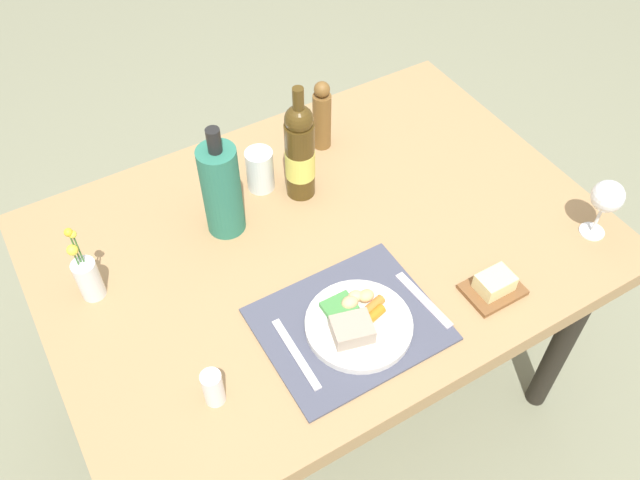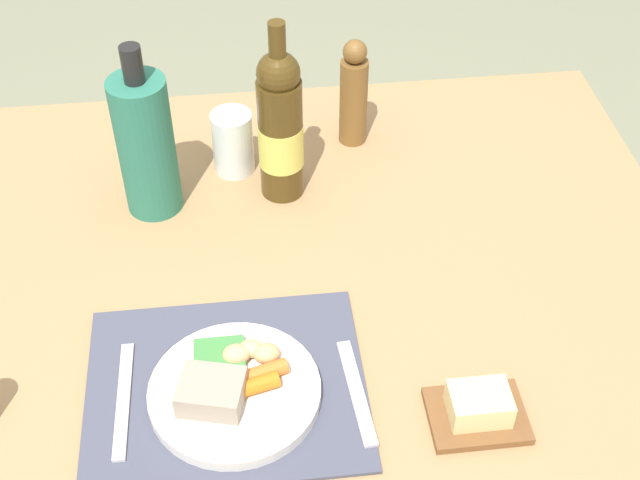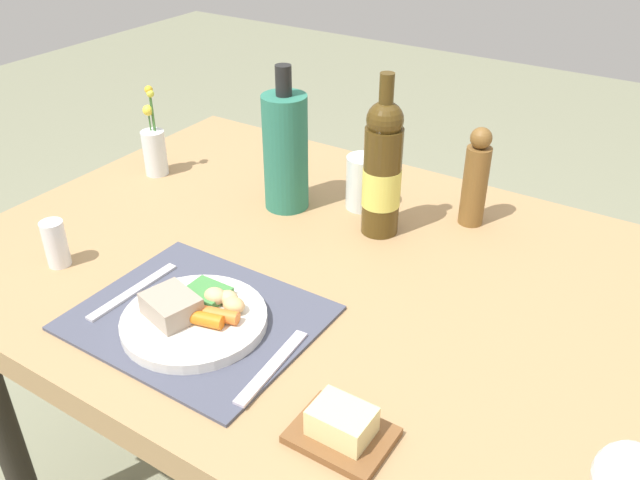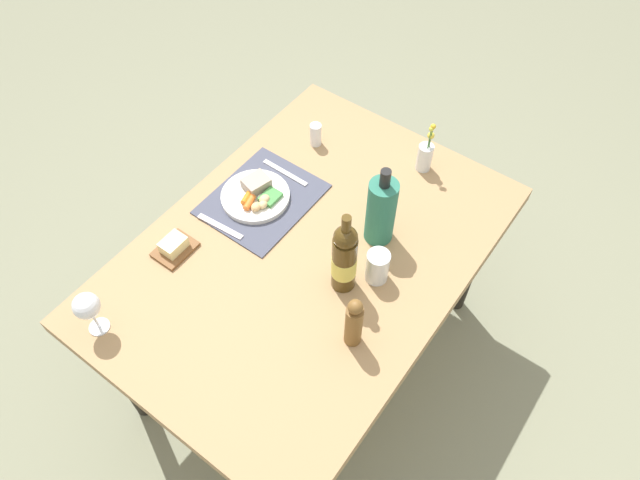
{
  "view_description": "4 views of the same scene",
  "coord_description": "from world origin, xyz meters",
  "px_view_note": "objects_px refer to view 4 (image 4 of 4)",
  "views": [
    {
      "loc": [
        -0.55,
        -0.92,
        1.96
      ],
      "look_at": [
        -0.05,
        -0.07,
        0.84
      ],
      "focal_mm": 37.27,
      "sensor_mm": 36.0,
      "label": 1
    },
    {
      "loc": [
        -0.04,
        -0.98,
        1.71
      ],
      "look_at": [
        0.08,
        -0.02,
        0.79
      ],
      "focal_mm": 48.43,
      "sensor_mm": 36.0,
      "label": 2
    },
    {
      "loc": [
        0.56,
        -0.87,
        1.43
      ],
      "look_at": [
        0.04,
        -0.07,
        0.85
      ],
      "focal_mm": 37.21,
      "sensor_mm": 36.0,
      "label": 3
    },
    {
      "loc": [
        0.86,
        0.69,
        2.29
      ],
      "look_at": [
        -0.02,
        0.04,
        0.81
      ],
      "focal_mm": 33.21,
      "sensor_mm": 36.0,
      "label": 4
    }
  ],
  "objects_px": {
    "fork": "(285,173)",
    "wine_bottle": "(344,258)",
    "wine_glass": "(87,307)",
    "dinner_plate": "(256,195)",
    "flower_vase": "(425,155)",
    "water_tumbler": "(377,268)",
    "dining_table": "(307,264)",
    "pepper_mill": "(354,323)",
    "salt_shaker": "(316,135)",
    "butter_dish": "(174,247)",
    "cooler_bottle": "(381,211)",
    "knife": "(220,226)"
  },
  "relations": [
    {
      "from": "fork",
      "to": "wine_bottle",
      "type": "distance_m",
      "value": 0.51
    },
    {
      "from": "wine_glass",
      "to": "fork",
      "type": "bearing_deg",
      "value": 175.54
    },
    {
      "from": "dinner_plate",
      "to": "wine_glass",
      "type": "xyz_separation_m",
      "value": [
        0.65,
        -0.05,
        0.1
      ]
    },
    {
      "from": "flower_vase",
      "to": "water_tumbler",
      "type": "height_order",
      "value": "flower_vase"
    },
    {
      "from": "dining_table",
      "to": "pepper_mill",
      "type": "bearing_deg",
      "value": 59.76
    },
    {
      "from": "water_tumbler",
      "to": "salt_shaker",
      "type": "relative_size",
      "value": 1.29
    },
    {
      "from": "fork",
      "to": "pepper_mill",
      "type": "xyz_separation_m",
      "value": [
        0.39,
        0.56,
        0.09
      ]
    },
    {
      "from": "butter_dish",
      "to": "dining_table",
      "type": "bearing_deg",
      "value": 126.44
    },
    {
      "from": "cooler_bottle",
      "to": "wine_glass",
      "type": "bearing_deg",
      "value": -31.78
    },
    {
      "from": "dinner_plate",
      "to": "butter_dish",
      "type": "height_order",
      "value": "dinner_plate"
    },
    {
      "from": "flower_vase",
      "to": "butter_dish",
      "type": "relative_size",
      "value": 1.62
    },
    {
      "from": "knife",
      "to": "wine_glass",
      "type": "height_order",
      "value": "wine_glass"
    },
    {
      "from": "dining_table",
      "to": "butter_dish",
      "type": "xyz_separation_m",
      "value": [
        0.25,
        -0.34,
        0.1
      ]
    },
    {
      "from": "pepper_mill",
      "to": "water_tumbler",
      "type": "bearing_deg",
      "value": -164.32
    },
    {
      "from": "dining_table",
      "to": "fork",
      "type": "bearing_deg",
      "value": -130.22
    },
    {
      "from": "knife",
      "to": "wine_bottle",
      "type": "bearing_deg",
      "value": 93.81
    },
    {
      "from": "pepper_mill",
      "to": "wine_bottle",
      "type": "distance_m",
      "value": 0.2
    },
    {
      "from": "water_tumbler",
      "to": "fork",
      "type": "bearing_deg",
      "value": -109.17
    },
    {
      "from": "dining_table",
      "to": "salt_shaker",
      "type": "bearing_deg",
      "value": -147.05
    },
    {
      "from": "flower_vase",
      "to": "pepper_mill",
      "type": "xyz_separation_m",
      "value": [
        0.71,
        0.18,
        0.04
      ]
    },
    {
      "from": "wine_glass",
      "to": "salt_shaker",
      "type": "distance_m",
      "value": 0.99
    },
    {
      "from": "wine_bottle",
      "to": "cooler_bottle",
      "type": "bearing_deg",
      "value": -176.52
    },
    {
      "from": "dinner_plate",
      "to": "flower_vase",
      "type": "bearing_deg",
      "value": 140.37
    },
    {
      "from": "knife",
      "to": "wine_glass",
      "type": "relative_size",
      "value": 1.09
    },
    {
      "from": "dining_table",
      "to": "butter_dish",
      "type": "bearing_deg",
      "value": -53.56
    },
    {
      "from": "knife",
      "to": "butter_dish",
      "type": "bearing_deg",
      "value": -24.06
    },
    {
      "from": "wine_glass",
      "to": "wine_bottle",
      "type": "bearing_deg",
      "value": 138.31
    },
    {
      "from": "dining_table",
      "to": "cooler_bottle",
      "type": "distance_m",
      "value": 0.32
    },
    {
      "from": "knife",
      "to": "cooler_bottle",
      "type": "height_order",
      "value": "cooler_bottle"
    },
    {
      "from": "pepper_mill",
      "to": "dining_table",
      "type": "bearing_deg",
      "value": -120.24
    },
    {
      "from": "flower_vase",
      "to": "wine_bottle",
      "type": "xyz_separation_m",
      "value": [
        0.57,
        0.05,
        0.07
      ]
    },
    {
      "from": "dining_table",
      "to": "pepper_mill",
      "type": "relative_size",
      "value": 6.51
    },
    {
      "from": "dining_table",
      "to": "pepper_mill",
      "type": "distance_m",
      "value": 0.39
    },
    {
      "from": "cooler_bottle",
      "to": "fork",
      "type": "bearing_deg",
      "value": -94.68
    },
    {
      "from": "butter_dish",
      "to": "cooler_bottle",
      "type": "distance_m",
      "value": 0.66
    },
    {
      "from": "water_tumbler",
      "to": "butter_dish",
      "type": "relative_size",
      "value": 0.89
    },
    {
      "from": "fork",
      "to": "pepper_mill",
      "type": "height_order",
      "value": "pepper_mill"
    },
    {
      "from": "dinner_plate",
      "to": "flower_vase",
      "type": "xyz_separation_m",
      "value": [
        -0.46,
        0.38,
        0.04
      ]
    },
    {
      "from": "dinner_plate",
      "to": "butter_dish",
      "type": "xyz_separation_m",
      "value": [
        0.32,
        -0.07,
        -0.0
      ]
    },
    {
      "from": "wine_bottle",
      "to": "salt_shaker",
      "type": "distance_m",
      "value": 0.62
    },
    {
      "from": "butter_dish",
      "to": "knife",
      "type": "bearing_deg",
      "value": 160.18
    },
    {
      "from": "fork",
      "to": "butter_dish",
      "type": "height_order",
      "value": "butter_dish"
    },
    {
      "from": "flower_vase",
      "to": "wine_bottle",
      "type": "height_order",
      "value": "wine_bottle"
    },
    {
      "from": "wine_bottle",
      "to": "knife",
      "type": "bearing_deg",
      "value": -81.95
    },
    {
      "from": "dinner_plate",
      "to": "salt_shaker",
      "type": "distance_m",
      "value": 0.34
    },
    {
      "from": "dining_table",
      "to": "wine_glass",
      "type": "relative_size",
      "value": 8.26
    },
    {
      "from": "dinner_plate",
      "to": "knife",
      "type": "xyz_separation_m",
      "value": [
        0.17,
        -0.02,
        -0.01
      ]
    },
    {
      "from": "pepper_mill",
      "to": "flower_vase",
      "type": "bearing_deg",
      "value": -165.71
    },
    {
      "from": "flower_vase",
      "to": "cooler_bottle",
      "type": "bearing_deg",
      "value": 5.78
    },
    {
      "from": "flower_vase",
      "to": "pepper_mill",
      "type": "relative_size",
      "value": 1.02
    }
  ]
}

